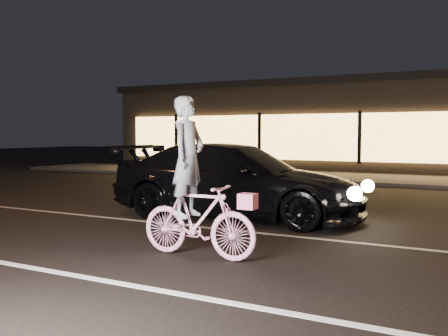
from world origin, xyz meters
The scene contains 7 objects.
ground centered at (0.00, 0.00, 0.00)m, with size 90.00×90.00×0.00m, color black.
lane_stripe_near centered at (0.00, -1.50, 0.00)m, with size 60.00×0.12×0.01m, color silver.
lane_stripe_far centered at (0.00, 2.00, 0.00)m, with size 60.00×0.10×0.01m, color gray.
sidewalk centered at (0.00, 13.00, 0.06)m, with size 30.00×4.00×0.12m, color #383533.
storefront centered at (0.00, 18.97, 2.15)m, with size 25.40×8.42×4.20m.
cyclist centered at (0.98, 0.01, 0.82)m, with size 1.82×0.63×2.30m.
sedan centered at (0.01, 3.29, 0.78)m, with size 5.46×2.42×1.55m.
Camera 1 is at (4.61, -6.03, 1.77)m, focal length 40.00 mm.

